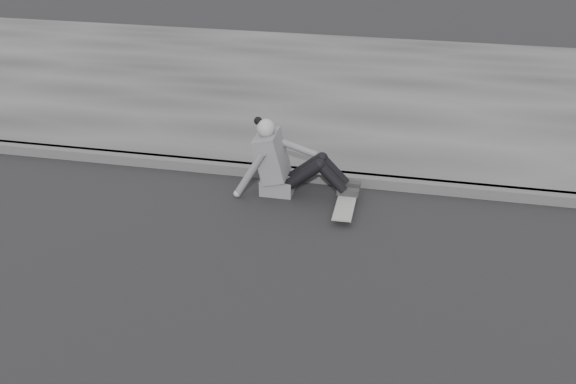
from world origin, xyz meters
name	(u,v)px	position (x,y,z in m)	size (l,w,h in m)	color
ground	(284,325)	(0.00, 0.00, 0.00)	(80.00, 80.00, 0.00)	black
curb	(330,177)	(0.00, 2.58, 0.06)	(24.00, 0.16, 0.12)	#434343
sidewalk	(358,91)	(0.00, 5.60, 0.06)	(24.00, 6.00, 0.12)	#393939
skateboard	(346,203)	(0.26, 1.99, 0.07)	(0.20, 0.78, 0.09)	#AAA9A4
seated_woman	(284,163)	(-0.48, 2.23, 0.36)	(1.38, 0.46, 0.88)	#59595C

